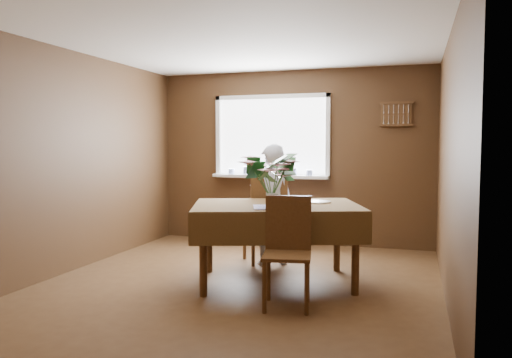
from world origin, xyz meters
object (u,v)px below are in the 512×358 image
(dining_table, at_px, (276,214))
(chair_far, at_px, (266,217))
(seated_woman, at_px, (272,205))
(chair_near, at_px, (287,246))
(flower_bouquet, at_px, (272,175))

(dining_table, bearing_deg, chair_far, 94.03)
(chair_far, bearing_deg, seated_woman, 116.51)
(chair_far, bearing_deg, chair_near, 79.33)
(chair_near, bearing_deg, flower_bouquet, 113.25)
(chair_near, distance_m, seated_woman, 1.51)
(dining_table, xyz_separation_m, flower_bouquet, (0.03, -0.27, 0.42))
(dining_table, height_order, flower_bouquet, flower_bouquet)
(seated_woman, xyz_separation_m, flower_bouquet, (0.29, -1.01, 0.42))
(flower_bouquet, bearing_deg, seated_woman, 106.03)
(chair_near, relative_size, seated_woman, 0.67)
(chair_far, distance_m, chair_near, 1.57)
(chair_near, bearing_deg, seated_woman, 100.90)
(flower_bouquet, bearing_deg, dining_table, 95.62)
(seated_woman, bearing_deg, chair_near, 80.04)
(dining_table, distance_m, chair_near, 0.74)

